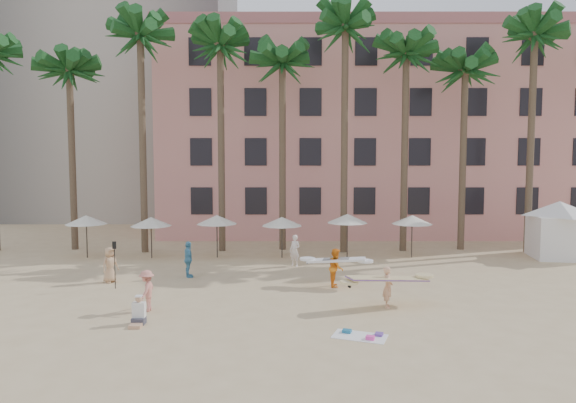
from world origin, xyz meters
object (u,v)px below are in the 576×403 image
(pink_hotel, at_px, (376,137))
(carrier_white, at_px, (336,266))
(carrier_yellow, at_px, (388,284))
(cabana, at_px, (559,225))

(pink_hotel, height_order, carrier_white, pink_hotel)
(pink_hotel, bearing_deg, carrier_yellow, -98.35)
(cabana, xyz_separation_m, carrier_white, (-14.28, -7.14, -1.10))
(carrier_white, bearing_deg, pink_hotel, 75.52)
(carrier_yellow, relative_size, carrier_white, 1.24)
(cabana, distance_m, carrier_white, 16.00)
(cabana, height_order, carrier_yellow, cabana)
(pink_hotel, relative_size, cabana, 6.87)
(cabana, height_order, carrier_white, cabana)
(carrier_yellow, height_order, carrier_white, carrier_white)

